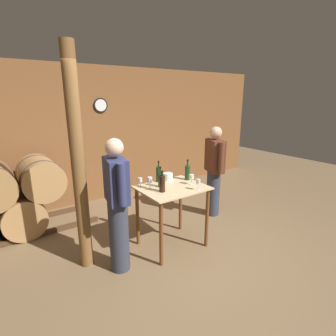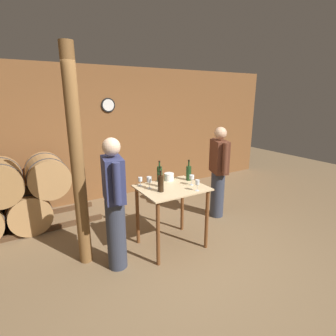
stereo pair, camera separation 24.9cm
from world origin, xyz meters
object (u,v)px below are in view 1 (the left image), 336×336
(wine_glass_near_right, at_px, (198,182))
(person_host, at_px, (117,204))
(wooden_post, at_px, (78,164))
(wine_glass_near_center, at_px, (150,180))
(wine_bottle_center, at_px, (159,174))
(wine_glass_far_side, at_px, (192,177))
(ice_bucket, at_px, (168,177))
(wine_bottle_far_left, at_px, (162,183))
(person_visitor_with_scarf, at_px, (214,170))
(wine_bottle_right, at_px, (187,172))
(wine_glass_near_left, at_px, (140,180))
(wine_bottle_left, at_px, (160,179))

(wine_glass_near_right, distance_m, person_host, 1.10)
(wooden_post, distance_m, wine_glass_near_center, 0.95)
(wine_glass_near_right, bearing_deg, wooden_post, 157.65)
(wooden_post, relative_size, wine_glass_near_center, 16.27)
(wine_bottle_center, distance_m, wine_glass_far_side, 0.49)
(wooden_post, xyz_separation_m, person_host, (0.32, -0.34, -0.47))
(wine_bottle_center, height_order, ice_bucket, wine_bottle_center)
(wine_bottle_far_left, distance_m, wine_glass_near_right, 0.48)
(wine_glass_near_center, bearing_deg, person_host, -162.12)
(person_host, bearing_deg, wine_glass_near_right, -12.21)
(ice_bucket, xyz_separation_m, person_visitor_with_scarf, (1.10, 0.14, -0.10))
(wooden_post, height_order, ice_bucket, wooden_post)
(wine_bottle_right, bearing_deg, ice_bucket, 149.98)
(person_host, bearing_deg, wine_glass_near_left, 34.50)
(ice_bucket, relative_size, person_visitor_with_scarf, 0.09)
(wooden_post, xyz_separation_m, person_visitor_with_scarf, (2.40, 0.14, -0.49))
(wine_glass_near_right, distance_m, person_visitor_with_scarf, 1.25)
(wine_bottle_far_left, bearing_deg, ice_bucket, 46.09)
(person_host, height_order, person_visitor_with_scarf, person_host)
(wine_bottle_right, height_order, wine_glass_near_right, wine_bottle_right)
(wine_glass_far_side, bearing_deg, wooden_post, 166.80)
(ice_bucket, xyz_separation_m, person_host, (-0.98, -0.35, -0.08))
(wooden_post, bearing_deg, wine_glass_far_side, -13.20)
(wine_glass_near_left, xyz_separation_m, ice_bucket, (0.47, -0.00, -0.03))
(wine_glass_near_center, relative_size, ice_bucket, 1.15)
(wine_glass_near_center, relative_size, person_host, 0.10)
(wine_bottle_center, distance_m, wine_glass_near_right, 0.65)
(wine_bottle_right, height_order, wine_glass_near_center, wine_bottle_right)
(wine_glass_near_left, relative_size, person_visitor_with_scarf, 0.07)
(wine_bottle_right, bearing_deg, wine_glass_near_left, 168.20)
(wine_glass_near_left, distance_m, wine_glass_far_side, 0.72)
(wine_glass_near_right, xyz_separation_m, wine_glass_far_side, (0.07, 0.23, 0.00))
(wine_glass_near_right, height_order, person_host, person_host)
(ice_bucket, bearing_deg, wine_glass_near_center, -158.42)
(wine_bottle_left, bearing_deg, wine_glass_near_center, 173.96)
(wine_bottle_center, bearing_deg, ice_bucket, -11.55)
(wooden_post, distance_m, wine_bottle_left, 1.11)
(wine_glass_far_side, relative_size, person_host, 0.09)
(wine_bottle_left, xyz_separation_m, wine_bottle_right, (0.51, 0.03, 0.01))
(wine_bottle_right, height_order, ice_bucket, wine_bottle_right)
(wine_bottle_far_left, height_order, wine_glass_near_right, wine_bottle_far_left)
(wine_bottle_right, relative_size, wine_glass_far_side, 2.14)
(wine_bottle_center, bearing_deg, wine_glass_far_side, -50.84)
(wine_bottle_left, distance_m, wine_glass_far_side, 0.45)
(wine_glass_near_left, bearing_deg, wine_bottle_far_left, -70.47)
(wine_bottle_left, height_order, person_visitor_with_scarf, person_visitor_with_scarf)
(wine_bottle_right, xyz_separation_m, wine_glass_near_left, (-0.72, 0.15, -0.03))
(wooden_post, relative_size, person_visitor_with_scarf, 1.67)
(wine_glass_near_left, xyz_separation_m, person_visitor_with_scarf, (1.57, 0.13, -0.13))
(wine_bottle_far_left, relative_size, person_visitor_with_scarf, 0.18)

